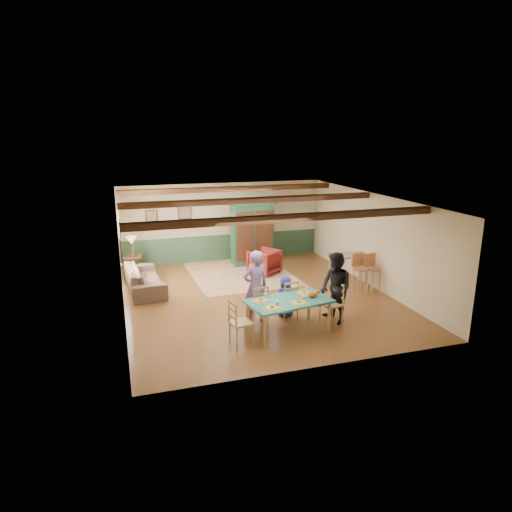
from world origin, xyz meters
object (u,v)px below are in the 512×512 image
object	(u,v)px
dining_chair_end_right	(331,303)
counter_table	(348,269)
armoire	(252,233)
bar_stool_left	(360,273)
dining_chair_far_right	(287,299)
cat	(313,294)
sofa	(144,279)
person_child	(285,297)
dining_table	(288,316)
person_man	(255,287)
dining_chair_end_left	(241,322)
person_woman	(336,288)
end_table	(133,266)
bar_stool_right	(373,273)
dining_chair_far_left	(257,304)
armchair	(264,262)
table_lamp	(132,246)

from	to	relation	value
dining_chair_end_right	counter_table	world-z (taller)	dining_chair_end_right
armoire	bar_stool_left	bearing A→B (deg)	-62.93
dining_chair_far_right	cat	world-z (taller)	dining_chair_far_right
cat	sofa	distance (m)	5.22
sofa	counter_table	xyz separation A→B (m)	(5.80, -1.24, 0.11)
person_child	dining_table	bearing A→B (deg)	63.43
person_man	counter_table	bearing A→B (deg)	-161.22
person_child	bar_stool_left	xyz separation A→B (m)	(2.64, 1.04, 0.03)
dining_chair_end_left	counter_table	xyz separation A→B (m)	(4.08, 2.83, -0.03)
dining_chair_end_right	person_woman	xyz separation A→B (m)	(0.10, 0.02, 0.36)
person_woman	end_table	bearing A→B (deg)	-149.43
bar_stool_left	bar_stool_right	xyz separation A→B (m)	(0.37, -0.06, -0.01)
person_child	counter_table	xyz separation A→B (m)	(2.66, 1.75, -0.06)
dining_table	bar_stool_left	bearing A→B (deg)	33.51
person_child	cat	world-z (taller)	person_child
dining_chair_end_right	bar_stool_left	xyz separation A→B (m)	(1.74, 1.72, 0.06)
dining_chair_far_left	bar_stool_right	world-z (taller)	bar_stool_right
dining_table	armchair	bearing A→B (deg)	78.64
dining_chair_far_right	armchair	world-z (taller)	dining_chair_far_right
person_man	bar_stool_right	world-z (taller)	person_man
person_man	armoire	xyz separation A→B (m)	(1.38, 4.83, 0.19)
armchair	sofa	bearing A→B (deg)	-26.65
end_table	bar_stool_right	xyz separation A→B (m)	(6.38, -3.49, 0.21)
person_woman	table_lamp	size ratio (longest dim) A/B	2.80
person_man	end_table	size ratio (longest dim) A/B	2.68
armoire	bar_stool_left	distance (m)	4.22
dining_chair_far_left	person_man	world-z (taller)	person_man
dining_table	bar_stool_left	size ratio (longest dim) A/B	1.68
table_lamp	person_child	bearing A→B (deg)	-52.91
end_table	bar_stool_right	distance (m)	7.28
dining_chair_far_left	person_woman	world-z (taller)	person_woman
person_woman	armchair	size ratio (longest dim) A/B	1.97
cat	bar_stool_left	bearing A→B (deg)	29.63
armoire	counter_table	xyz separation A→B (m)	(2.08, -2.93, -0.62)
person_child	dining_chair_end_right	bearing A→B (deg)	133.15
person_child	cat	distance (m)	0.99
dining_chair_end_left	counter_table	size ratio (longest dim) A/B	0.90
person_child	counter_table	world-z (taller)	person_child
dining_chair_far_right	person_child	xyz separation A→B (m)	(-0.01, 0.08, 0.03)
dining_chair_far_right	person_child	world-z (taller)	person_child
dining_chair_far_left	counter_table	world-z (taller)	dining_chair_far_left
person_woman	bar_stool_right	bearing A→B (deg)	119.22
table_lamp	bar_stool_right	size ratio (longest dim) A/B	0.56
dining_chair_far_right	armchair	size ratio (longest dim) A/B	1.13
bar_stool_left	bar_stool_right	size ratio (longest dim) A/B	1.02
person_woman	counter_table	xyz separation A→B (m)	(1.66, 2.41, -0.39)
dining_chair_end_left	cat	world-z (taller)	dining_chair_end_left
dining_chair_end_right	cat	size ratio (longest dim) A/B	2.64
person_man	person_child	size ratio (longest dim) A/B	1.72
dining_chair_far_left	dining_chair_end_right	size ratio (longest dim) A/B	1.00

